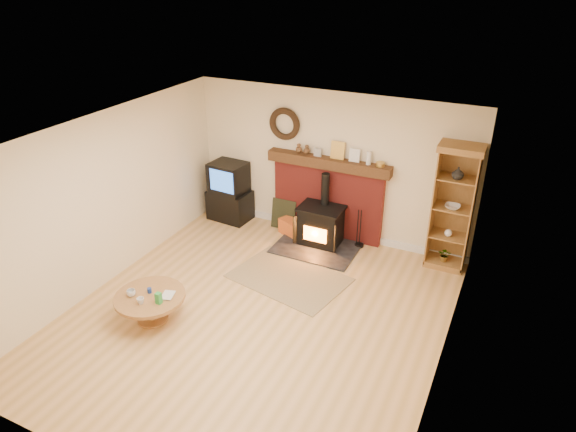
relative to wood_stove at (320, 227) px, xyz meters
The scene contains 11 objects.
ground 2.30m from the wood_stove, 90.91° to the right, with size 5.50×5.50×0.00m, color tan.
room_shell 2.57m from the wood_stove, 91.42° to the right, with size 5.02×5.52×2.61m.
chimney_breast 0.61m from the wood_stove, 95.05° to the left, with size 2.20×0.22×1.78m.
wood_stove is the anchor object (origin of this frame).
area_rug 1.24m from the wood_stove, 91.29° to the right, with size 1.73×1.19×0.01m, color brown.
tv_unit 1.96m from the wood_stove, behind, with size 0.81×0.60×1.13m.
curio_cabinet 2.23m from the wood_stove, ahead, with size 0.66×0.48×2.07m.
firelog_box 0.65m from the wood_stove, 167.91° to the left, with size 0.45×0.28×0.28m, color orange.
leaning_painting 0.89m from the wood_stove, 161.70° to the left, with size 0.47×0.03×0.56m, color black.
fire_tools 0.72m from the wood_stove, 19.51° to the left, with size 0.16×0.16×0.70m.
coffee_table 3.23m from the wood_stove, 113.64° to the right, with size 0.96×0.96×0.57m.
Camera 1 is at (2.92, -5.04, 4.52)m, focal length 32.00 mm.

